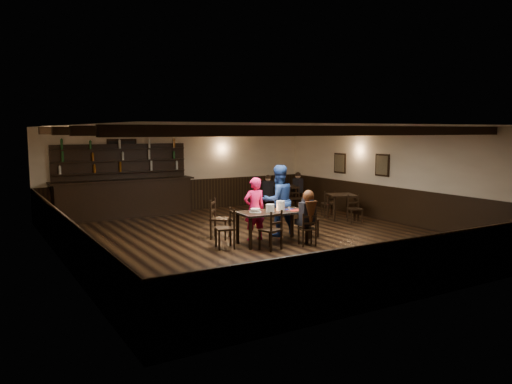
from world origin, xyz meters
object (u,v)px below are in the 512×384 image
woman_pink (254,209)px  man_blue (278,201)px  dining_table (272,215)px  chair_near_left (273,227)px  cake (255,211)px  chair_near_right (308,227)px  bar_counter (124,193)px

woman_pink → man_blue: bearing=-167.5°
dining_table → chair_near_left: size_ratio=1.86×
woman_pink → cake: woman_pink is taller
dining_table → cake: 0.43m
dining_table → cake: bearing=168.6°
man_blue → chair_near_right: bearing=93.6°
chair_near_right → man_blue: 1.36m
cake → bar_counter: size_ratio=0.06×
man_blue → chair_near_left: bearing=57.6°
dining_table → chair_near_right: bearing=-49.3°
dining_table → bar_counter: (-1.96, 5.27, 0.05)m
dining_table → woman_pink: (-0.18, 0.52, 0.08)m
woman_pink → man_blue: man_blue is taller
woman_pink → cake: bearing=64.9°
bar_counter → dining_table: bearing=-69.6°
chair_near_left → bar_counter: (-1.62, 5.85, 0.21)m
chair_near_right → cake: (-0.96, 0.73, 0.34)m
bar_counter → chair_near_right: bearing=-66.9°
chair_near_left → bar_counter: size_ratio=0.21×
chair_near_left → bar_counter: 6.07m
bar_counter → woman_pink: bearing=-69.4°
woman_pink → cake: size_ratio=5.51×
dining_table → man_blue: bearing=47.9°
dining_table → woman_pink: bearing=109.0°
chair_near_right → woman_pink: 1.41m
chair_near_left → bar_counter: bar_counter is taller
woman_pink → chair_near_right: bearing=125.2°
chair_near_right → man_blue: size_ratio=0.43×
chair_near_right → dining_table: bearing=130.7°
chair_near_left → woman_pink: (0.17, 1.10, 0.24)m
chair_near_left → chair_near_right: bearing=-4.1°
man_blue → cake: 1.14m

